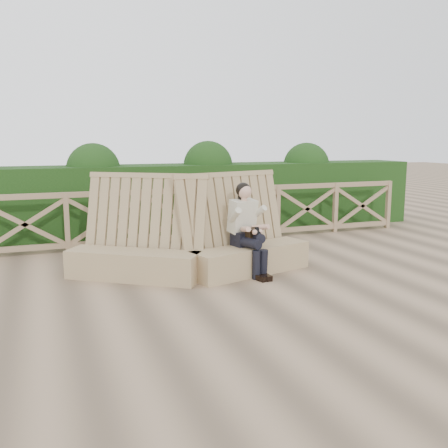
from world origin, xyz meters
name	(u,v)px	position (x,y,z in m)	size (l,w,h in m)	color
ground	(250,293)	(0.00, 0.00, 0.00)	(60.00, 60.00, 0.00)	brown
bench	(192,250)	(-0.44, 1.19, 0.39)	(3.74, 1.77, 1.56)	#997C57
woman	(247,226)	(0.37, 0.98, 0.74)	(0.49, 0.90, 1.40)	black
guardrail	(180,216)	(0.00, 3.50, 0.55)	(10.10, 0.09, 1.10)	#85684D
hedge	(165,199)	(0.00, 4.70, 0.75)	(12.00, 1.20, 1.50)	black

